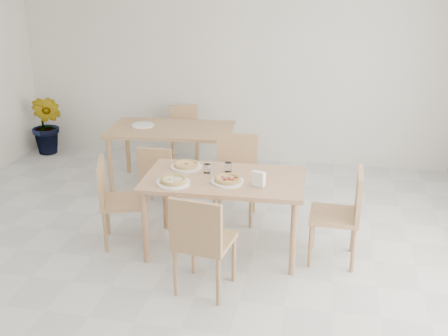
% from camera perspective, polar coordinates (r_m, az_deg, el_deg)
% --- Properties ---
extents(main_table, '(1.51, 0.89, 0.75)m').
position_cam_1_polar(main_table, '(4.89, -0.00, -1.97)').
color(main_table, tan).
rests_on(main_table, ground).
extents(chair_south, '(0.50, 0.50, 0.89)m').
position_cam_1_polar(chair_south, '(4.27, -2.53, -7.65)').
color(chair_south, tan).
rests_on(chair_south, ground).
extents(chair_north, '(0.47, 0.47, 0.91)m').
position_cam_1_polar(chair_north, '(5.65, 1.31, -0.30)').
color(chair_north, tan).
rests_on(chair_north, ground).
extents(chair_west, '(0.55, 0.55, 0.87)m').
position_cam_1_polar(chair_west, '(5.19, -11.79, -3.01)').
color(chair_west, tan).
rests_on(chair_west, ground).
extents(chair_east, '(0.45, 0.45, 0.89)m').
position_cam_1_polar(chair_east, '(4.88, 12.95, -4.47)').
color(chair_east, tan).
rests_on(chair_east, ground).
extents(plate_margherita, '(0.30, 0.30, 0.02)m').
position_cam_1_polar(plate_margherita, '(5.11, -4.14, 0.13)').
color(plate_margherita, white).
rests_on(plate_margherita, main_table).
extents(plate_mushroom, '(0.30, 0.30, 0.02)m').
position_cam_1_polar(plate_mushroom, '(4.74, -5.53, -1.60)').
color(plate_mushroom, white).
rests_on(plate_mushroom, main_table).
extents(plate_pepperoni, '(0.30, 0.30, 0.02)m').
position_cam_1_polar(plate_pepperoni, '(4.74, 0.39, -1.49)').
color(plate_pepperoni, white).
rests_on(plate_pepperoni, main_table).
extents(pizza_margherita, '(0.29, 0.29, 0.03)m').
position_cam_1_polar(pizza_margherita, '(5.11, -4.15, 0.37)').
color(pizza_margherita, '#E8C16D').
rests_on(pizza_margherita, plate_margherita).
extents(pizza_mushroom, '(0.26, 0.26, 0.03)m').
position_cam_1_polar(pizza_mushroom, '(4.73, -5.54, -1.34)').
color(pizza_mushroom, '#E8C16D').
rests_on(pizza_mushroom, plate_mushroom).
extents(pizza_pepperoni, '(0.26, 0.26, 0.03)m').
position_cam_1_polar(pizza_pepperoni, '(4.73, 0.39, -1.23)').
color(pizza_pepperoni, '#E8C16D').
rests_on(pizza_pepperoni, plate_pepperoni).
extents(tumbler_a, '(0.07, 0.07, 0.09)m').
position_cam_1_polar(tumbler_a, '(4.99, 0.46, 0.11)').
color(tumbler_a, white).
rests_on(tumbler_a, main_table).
extents(tumbler_b, '(0.06, 0.06, 0.09)m').
position_cam_1_polar(tumbler_b, '(4.96, -1.87, -0.05)').
color(tumbler_b, white).
rests_on(tumbler_b, main_table).
extents(napkin_holder, '(0.14, 0.10, 0.14)m').
position_cam_1_polar(napkin_holder, '(4.64, 3.78, -1.26)').
color(napkin_holder, silver).
rests_on(napkin_holder, main_table).
extents(fork_a, '(0.02, 0.19, 0.01)m').
position_cam_1_polar(fork_a, '(4.99, -1.36, -0.41)').
color(fork_a, silver).
rests_on(fork_a, main_table).
extents(fork_b, '(0.04, 0.17, 0.01)m').
position_cam_1_polar(fork_b, '(5.13, -0.87, 0.17)').
color(fork_b, silver).
rests_on(fork_b, main_table).
extents(second_table, '(1.57, 0.97, 0.75)m').
position_cam_1_polar(second_table, '(6.49, -5.73, 3.68)').
color(second_table, tan).
rests_on(second_table, ground).
extents(chair_back_s, '(0.38, 0.38, 0.77)m').
position_cam_1_polar(chair_back_s, '(5.86, -7.17, -0.58)').
color(chair_back_s, tan).
rests_on(chair_back_s, ground).
extents(chair_back_n, '(0.51, 0.51, 0.81)m').
position_cam_1_polar(chair_back_n, '(7.34, -4.37, 4.08)').
color(chair_back_n, tan).
rests_on(chair_back_n, ground).
extents(plate_empty, '(0.28, 0.28, 0.02)m').
position_cam_1_polar(plate_empty, '(6.59, -8.82, 4.63)').
color(plate_empty, white).
rests_on(plate_empty, second_table).
extents(potted_plant, '(0.57, 0.51, 0.89)m').
position_cam_1_polar(potted_plant, '(8.12, -18.65, 4.48)').
color(potted_plant, '#266B20').
rests_on(potted_plant, ground).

